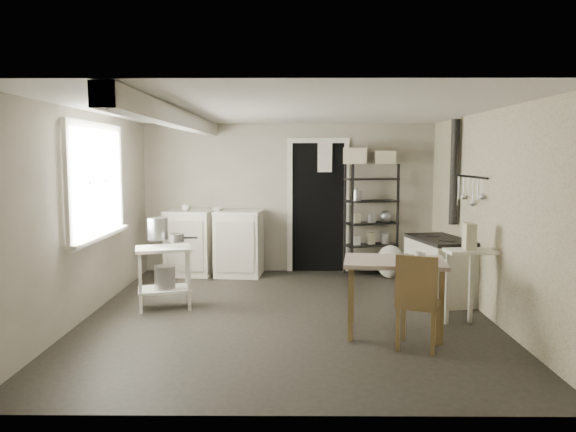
{
  "coord_description": "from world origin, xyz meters",
  "views": [
    {
      "loc": [
        0.05,
        -6.22,
        1.79
      ],
      "look_at": [
        0.0,
        0.3,
        1.1
      ],
      "focal_mm": 35.0,
      "sensor_mm": 36.0,
      "label": 1
    }
  ],
  "objects_px": {
    "prep_table": "(164,275)",
    "chair": "(419,297)",
    "stockpot": "(158,229)",
    "flour_sack": "(390,262)",
    "base_cabinets": "(215,245)",
    "work_table": "(394,297)",
    "stove": "(440,265)",
    "shelf_rack": "(371,212)"
  },
  "relations": [
    {
      "from": "chair",
      "to": "base_cabinets",
      "type": "bearing_deg",
      "value": 146.58
    },
    {
      "from": "shelf_rack",
      "to": "stockpot",
      "type": "bearing_deg",
      "value": -164.36
    },
    {
      "from": "shelf_rack",
      "to": "chair",
      "type": "height_order",
      "value": "shelf_rack"
    },
    {
      "from": "prep_table",
      "to": "work_table",
      "type": "bearing_deg",
      "value": -20.21
    },
    {
      "from": "stove",
      "to": "chair",
      "type": "xyz_separation_m",
      "value": [
        -0.66,
        -1.78,
        0.04
      ]
    },
    {
      "from": "stockpot",
      "to": "flour_sack",
      "type": "distance_m",
      "value": 3.51
    },
    {
      "from": "stockpot",
      "to": "stove",
      "type": "height_order",
      "value": "stockpot"
    },
    {
      "from": "stockpot",
      "to": "chair",
      "type": "distance_m",
      "value": 3.18
    },
    {
      "from": "work_table",
      "to": "chair",
      "type": "xyz_separation_m",
      "value": [
        0.15,
        -0.44,
        0.1
      ]
    },
    {
      "from": "shelf_rack",
      "to": "chair",
      "type": "xyz_separation_m",
      "value": [
        -0.03,
        -3.4,
        -0.46
      ]
    },
    {
      "from": "prep_table",
      "to": "base_cabinets",
      "type": "xyz_separation_m",
      "value": [
        0.33,
        1.9,
        0.06
      ]
    },
    {
      "from": "shelf_rack",
      "to": "stove",
      "type": "relative_size",
      "value": 1.69
    },
    {
      "from": "shelf_rack",
      "to": "work_table",
      "type": "xyz_separation_m",
      "value": [
        -0.18,
        -2.96,
        -0.57
      ]
    },
    {
      "from": "work_table",
      "to": "flour_sack",
      "type": "bearing_deg",
      "value": 80.82
    },
    {
      "from": "stove",
      "to": "flour_sack",
      "type": "xyz_separation_m",
      "value": [
        -0.39,
        1.28,
        -0.2
      ]
    },
    {
      "from": "stockpot",
      "to": "base_cabinets",
      "type": "xyz_separation_m",
      "value": [
        0.42,
        1.8,
        -0.48
      ]
    },
    {
      "from": "chair",
      "to": "flour_sack",
      "type": "height_order",
      "value": "chair"
    },
    {
      "from": "stockpot",
      "to": "chair",
      "type": "xyz_separation_m",
      "value": [
        2.78,
        -1.48,
        -0.45
      ]
    },
    {
      "from": "prep_table",
      "to": "work_table",
      "type": "xyz_separation_m",
      "value": [
        2.54,
        -0.94,
        -0.02
      ]
    },
    {
      "from": "prep_table",
      "to": "work_table",
      "type": "relative_size",
      "value": 0.73
    },
    {
      "from": "stove",
      "to": "flour_sack",
      "type": "height_order",
      "value": "stove"
    },
    {
      "from": "prep_table",
      "to": "shelf_rack",
      "type": "distance_m",
      "value": 3.44
    },
    {
      "from": "stove",
      "to": "base_cabinets",
      "type": "bearing_deg",
      "value": 142.02
    },
    {
      "from": "base_cabinets",
      "to": "work_table",
      "type": "height_order",
      "value": "base_cabinets"
    },
    {
      "from": "prep_table",
      "to": "chair",
      "type": "xyz_separation_m",
      "value": [
        2.69,
        -1.37,
        0.08
      ]
    },
    {
      "from": "shelf_rack",
      "to": "flour_sack",
      "type": "distance_m",
      "value": 0.82
    },
    {
      "from": "work_table",
      "to": "chair",
      "type": "distance_m",
      "value": 0.47
    },
    {
      "from": "stockpot",
      "to": "chair",
      "type": "bearing_deg",
      "value": -27.99
    },
    {
      "from": "flour_sack",
      "to": "base_cabinets",
      "type": "bearing_deg",
      "value": 175.33
    },
    {
      "from": "base_cabinets",
      "to": "shelf_rack",
      "type": "bearing_deg",
      "value": 8.18
    },
    {
      "from": "stove",
      "to": "flour_sack",
      "type": "bearing_deg",
      "value": 95.15
    },
    {
      "from": "prep_table",
      "to": "stockpot",
      "type": "relative_size",
      "value": 2.85
    },
    {
      "from": "base_cabinets",
      "to": "chair",
      "type": "height_order",
      "value": "base_cabinets"
    },
    {
      "from": "shelf_rack",
      "to": "work_table",
      "type": "height_order",
      "value": "shelf_rack"
    },
    {
      "from": "prep_table",
      "to": "stockpot",
      "type": "bearing_deg",
      "value": 129.56
    },
    {
      "from": "stockpot",
      "to": "flour_sack",
      "type": "bearing_deg",
      "value": 27.46
    },
    {
      "from": "flour_sack",
      "to": "work_table",
      "type": "bearing_deg",
      "value": -99.18
    },
    {
      "from": "shelf_rack",
      "to": "work_table",
      "type": "distance_m",
      "value": 3.02
    },
    {
      "from": "base_cabinets",
      "to": "shelf_rack",
      "type": "height_order",
      "value": "shelf_rack"
    },
    {
      "from": "stove",
      "to": "flour_sack",
      "type": "distance_m",
      "value": 1.35
    },
    {
      "from": "shelf_rack",
      "to": "stove",
      "type": "height_order",
      "value": "shelf_rack"
    },
    {
      "from": "stove",
      "to": "chair",
      "type": "bearing_deg",
      "value": -121.98
    }
  ]
}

